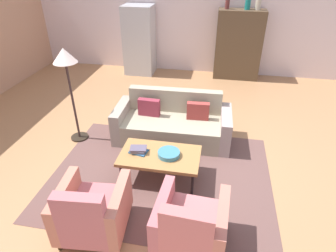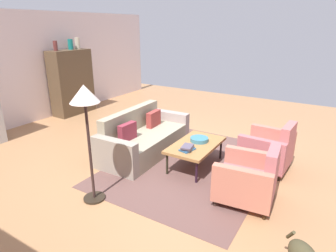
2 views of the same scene
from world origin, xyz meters
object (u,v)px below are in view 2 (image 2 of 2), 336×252
(cabinet, at_px, (72,82))
(book_stack, at_px, (187,148))
(armchair_left, at_px, (251,180))
(floor_lamp, at_px, (85,105))
(vase_small, at_px, (77,43))
(couch, at_px, (142,139))
(coffee_table, at_px, (196,146))
(vase_tall, at_px, (55,46))
(vase_round, at_px, (70,44))
(fruit_bowl, at_px, (199,139))
(armchair_right, at_px, (270,151))

(cabinet, bearing_deg, book_stack, -108.66)
(armchair_left, distance_m, floor_lamp, 2.54)
(floor_lamp, bearing_deg, vase_small, 48.48)
(couch, relative_size, armchair_left, 2.41)
(coffee_table, height_order, floor_lamp, floor_lamp)
(book_stack, bearing_deg, armchair_left, -102.78)
(armchair_left, distance_m, vase_tall, 6.07)
(armchair_left, bearing_deg, cabinet, 67.12)
(vase_round, relative_size, floor_lamp, 0.16)
(couch, distance_m, fruit_bowl, 1.21)
(vase_round, bearing_deg, vase_small, 0.00)
(coffee_table, bearing_deg, vase_round, 73.97)
(armchair_right, relative_size, vase_small, 2.80)
(coffee_table, xyz_separation_m, vase_tall, (0.80, 4.52, 1.53))
(cabinet, height_order, vase_tall, vase_tall)
(floor_lamp, bearing_deg, vase_round, 50.71)
(armchair_right, xyz_separation_m, fruit_bowl, (-0.46, 1.17, 0.13))
(fruit_bowl, height_order, cabinet, cabinet)
(couch, distance_m, coffee_table, 1.19)
(cabinet, bearing_deg, armchair_left, -107.48)
(armchair_left, relative_size, cabinet, 0.49)
(vase_tall, bearing_deg, couch, -103.51)
(armchair_left, xyz_separation_m, vase_small, (2.14, 5.69, 1.61))
(armchair_right, distance_m, floor_lamp, 3.25)
(armchair_left, height_order, vase_round, vase_round)
(fruit_bowl, bearing_deg, cabinet, 76.82)
(coffee_table, distance_m, armchair_right, 1.31)
(vase_tall, height_order, floor_lamp, vase_tall)
(cabinet, distance_m, vase_small, 1.11)
(fruit_bowl, xyz_separation_m, vase_round, (1.16, 4.52, 1.47))
(vase_round, bearing_deg, fruit_bowl, -104.39)
(vase_round, bearing_deg, armchair_right, -97.05)
(vase_small, bearing_deg, cabinet, 179.23)
(armchair_left, distance_m, book_stack, 1.20)
(fruit_bowl, height_order, floor_lamp, floor_lamp)
(vase_tall, bearing_deg, armchair_right, -92.05)
(book_stack, xyz_separation_m, floor_lamp, (-1.41, 0.81, 0.97))
(cabinet, bearing_deg, floor_lamp, -128.32)
(vase_round, xyz_separation_m, floor_lamp, (-3.04, -3.72, -0.50))
(vase_tall, bearing_deg, vase_small, 0.00)
(armchair_right, bearing_deg, armchair_left, -176.82)
(vase_round, bearing_deg, vase_tall, 180.00)
(armchair_right, bearing_deg, couch, 107.47)
(armchair_right, bearing_deg, fruit_bowl, 114.61)
(fruit_bowl, bearing_deg, vase_tall, 81.69)
(couch, xyz_separation_m, book_stack, (-0.33, -1.19, 0.19))
(armchair_left, relative_size, floor_lamp, 0.51)
(fruit_bowl, distance_m, vase_tall, 4.80)
(fruit_bowl, distance_m, floor_lamp, 2.26)
(cabinet, bearing_deg, vase_small, -0.77)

